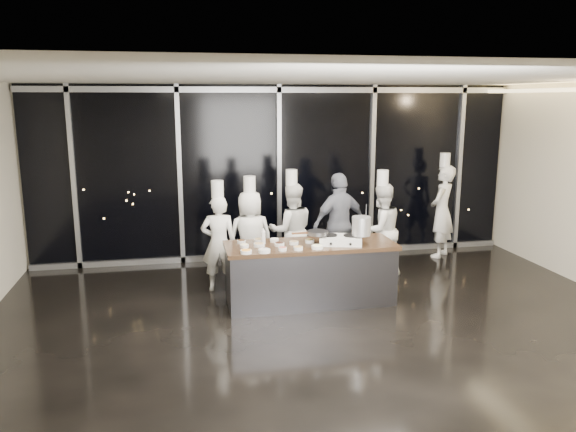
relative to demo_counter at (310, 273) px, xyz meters
name	(u,v)px	position (x,y,z in m)	size (l,w,h in m)	color
ground	(326,326)	(0.00, -0.90, -0.45)	(9.00, 9.00, 0.00)	black
room_shell	(342,156)	(0.18, -0.90, 1.79)	(9.02, 7.02, 3.21)	beige
window_wall	(279,173)	(0.00, 2.53, 1.14)	(8.90, 0.11, 3.20)	black
demo_counter	(310,273)	(0.00, 0.00, 0.00)	(2.46, 0.86, 0.90)	#3A393E
stove	(340,240)	(0.41, -0.11, 0.51)	(0.67, 0.50, 0.14)	silver
frying_pan	(317,233)	(0.09, -0.04, 0.61)	(0.56, 0.38, 0.05)	slate
stock_pot	(361,226)	(0.69, -0.20, 0.72)	(0.27, 0.27, 0.27)	silver
prep_bowls	(275,245)	(-0.54, -0.09, 0.47)	(1.17, 0.74, 0.05)	white
squeeze_bottle	(263,236)	(-0.67, 0.14, 0.56)	(0.06, 0.06, 0.24)	silver
chef_far_left	(219,242)	(-1.26, 0.84, 0.32)	(0.58, 0.40, 1.73)	silver
chef_left	(250,236)	(-0.73, 1.08, 0.32)	(0.81, 0.58, 1.75)	silver
chef_center	(291,230)	(-0.02, 1.28, 0.35)	(0.77, 0.61, 1.82)	silver
guest	(339,224)	(0.81, 1.27, 0.42)	(1.10, 0.72, 1.74)	#131C34
chef_right	(381,229)	(1.47, 1.07, 0.34)	(0.89, 0.78, 1.80)	silver
chef_side	(442,210)	(3.01, 1.94, 0.44)	(0.74, 0.74, 1.97)	silver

